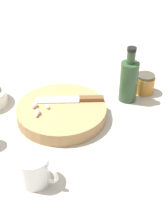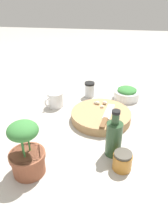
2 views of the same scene
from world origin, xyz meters
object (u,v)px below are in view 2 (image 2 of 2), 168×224
honey_jar (122,161)px  oil_bottle (114,138)px  coffee_mug (55,100)px  cutting_board (101,116)px  chef_knife (107,117)px  potted_herb (27,152)px  spice_jar (89,89)px  garlic_cloves (101,103)px  herb_bowl (127,93)px

honey_jar → oil_bottle: 0.10m
coffee_mug → cutting_board: bearing=-111.9°
cutting_board → chef_knife: bearing=-148.4°
oil_bottle → potted_herb: size_ratio=0.95×
oil_bottle → potted_herb: (-0.14, 0.30, 0.01)m
cutting_board → spice_jar: bearing=19.3°
garlic_cloves → honey_jar: bearing=-165.0°
honey_jar → potted_herb: 0.34m
spice_jar → potted_herb: bearing=167.2°
garlic_cloves → spice_jar: size_ratio=0.84×
cutting_board → chef_knife: chef_knife is taller
honey_jar → herb_bowl: bearing=-3.4°
oil_bottle → coffee_mug: bearing=42.7°
garlic_cloves → herb_bowl: bearing=-39.0°
garlic_cloves → spice_jar: spice_jar is taller
herb_bowl → spice_jar: (-0.00, 0.22, 0.01)m
herb_bowl → coffee_mug: size_ratio=1.46×
coffee_mug → potted_herb: (-0.49, -0.03, 0.05)m
spice_jar → coffee_mug: spice_jar is taller
cutting_board → chef_knife: 0.06m
herb_bowl → potted_herb: bearing=150.1°
spice_jar → potted_herb: potted_herb is taller
cutting_board → spice_jar: spice_jar is taller
garlic_cloves → oil_bottle: oil_bottle is taller
coffee_mug → herb_bowl: bearing=-69.4°
garlic_cloves → potted_herb: (-0.46, 0.22, 0.04)m
honey_jar → chef_knife: bearing=14.4°
potted_herb → herb_bowl: bearing=-29.9°
herb_bowl → potted_herb: size_ratio=0.71×
garlic_cloves → potted_herb: 0.52m
chef_knife → oil_bottle: oil_bottle is taller
honey_jar → coffee_mug: bearing=40.0°
cutting_board → honey_jar: (-0.32, -0.10, 0.01)m
cutting_board → coffee_mug: coffee_mug is taller
cutting_board → garlic_cloves: 0.08m
cutting_board → herb_bowl: bearing=-27.9°
spice_jar → oil_bottle: oil_bottle is taller
chef_knife → coffee_mug: coffee_mug is taller
chef_knife → herb_bowl: bearing=79.9°
cutting_board → spice_jar: 0.27m
herb_bowl → coffee_mug: (-0.15, 0.39, 0.01)m
coffee_mug → potted_herb: bearing=-176.9°
potted_herb → garlic_cloves: bearing=-25.9°
chef_knife → garlic_cloves: bearing=115.7°
cutting_board → coffee_mug: (0.10, 0.26, 0.02)m
chef_knife → oil_bottle: (-0.20, -0.04, 0.03)m
cutting_board → spice_jar: (0.25, 0.09, 0.02)m
spice_jar → cutting_board: bearing=-160.7°
garlic_cloves → herb_bowl: size_ratio=0.50×
cutting_board → herb_bowl: herb_bowl is taller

